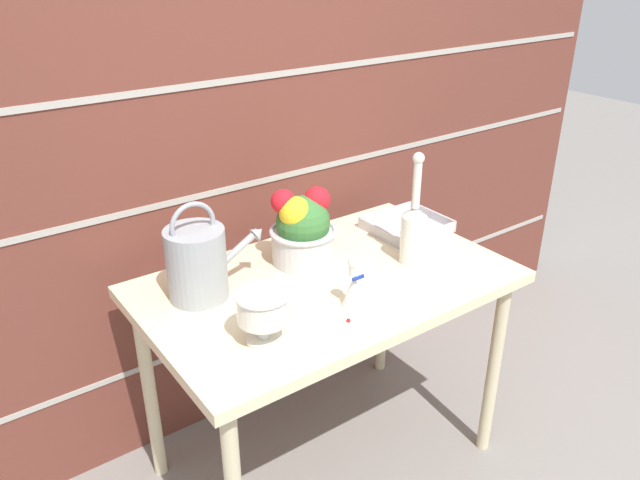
# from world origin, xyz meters

# --- Properties ---
(ground_plane) EXTENTS (12.00, 12.00, 0.00)m
(ground_plane) POSITION_xyz_m (0.00, 0.00, 0.00)
(ground_plane) COLOR gray
(brick_wall) EXTENTS (3.60, 0.08, 2.20)m
(brick_wall) POSITION_xyz_m (0.00, 0.48, 1.10)
(brick_wall) COLOR brown
(brick_wall) RESTS_ON ground_plane
(patio_table) EXTENTS (1.13, 0.70, 0.74)m
(patio_table) POSITION_xyz_m (0.00, 0.00, 0.66)
(patio_table) COLOR beige
(patio_table) RESTS_ON ground_plane
(watering_can) EXTENTS (0.32, 0.17, 0.30)m
(watering_can) POSITION_xyz_m (-0.36, 0.13, 0.85)
(watering_can) COLOR #93999E
(watering_can) RESTS_ON patio_table
(crystal_pedestal_bowl) EXTENTS (0.14, 0.14, 0.14)m
(crystal_pedestal_bowl) POSITION_xyz_m (-0.33, -0.17, 0.84)
(crystal_pedestal_bowl) COLOR silver
(crystal_pedestal_bowl) RESTS_ON patio_table
(flower_planter) EXTENTS (0.22, 0.22, 0.25)m
(flower_planter) POSITION_xyz_m (0.01, 0.14, 0.86)
(flower_planter) COLOR #BCBCC1
(flower_planter) RESTS_ON patio_table
(glass_decanter) EXTENTS (0.08, 0.08, 0.37)m
(glass_decanter) POSITION_xyz_m (0.29, -0.07, 0.86)
(glass_decanter) COLOR silver
(glass_decanter) RESTS_ON patio_table
(figurine_vase) EXTENTS (0.07, 0.07, 0.16)m
(figurine_vase) POSITION_xyz_m (-0.03, -0.17, 0.81)
(figurine_vase) COLOR white
(figurine_vase) RESTS_ON patio_table
(wire_tray) EXTENTS (0.26, 0.24, 0.04)m
(wire_tray) POSITION_xyz_m (0.45, 0.12, 0.75)
(wire_tray) COLOR #B7B7BC
(wire_tray) RESTS_ON patio_table
(fallen_petal) EXTENTS (0.01, 0.01, 0.01)m
(fallen_petal) POSITION_xyz_m (-0.09, -0.23, 0.74)
(fallen_petal) COLOR red
(fallen_petal) RESTS_ON patio_table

